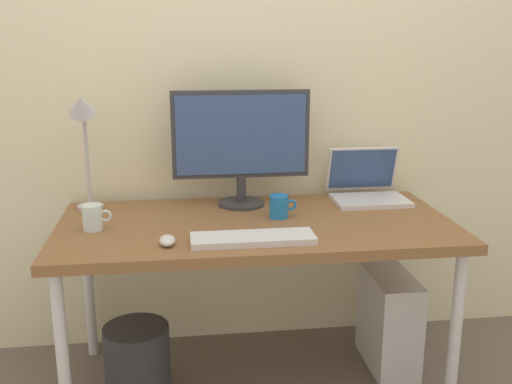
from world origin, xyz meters
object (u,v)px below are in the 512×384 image
Objects in this scene: laptop at (367,187)px; keyboard at (253,239)px; wastebasket at (138,361)px; desk at (256,235)px; mouse at (167,240)px; computer_tower at (389,320)px; monitor at (241,141)px; coffee_mug at (279,206)px; glass_cup at (93,217)px; desk_lamp at (83,124)px.

laptop is 0.73× the size of keyboard.
keyboard reaches higher than wastebasket.
mouse is (-0.34, -0.23, 0.07)m from desk.
wastebasket is at bearing -174.84° from computer_tower.
keyboard is 0.74m from wastebasket.
coffee_mug is at bearing -56.60° from monitor.
computer_tower is (0.62, -0.19, -0.77)m from monitor.
laptop is 1.18m from glass_cup.
glass_cup is (-1.15, -0.28, -0.01)m from laptop.
wastebasket is at bearing -147.56° from monitor.
keyboard is at bearing -37.21° from desk_lamp.
computer_tower is 1.40× the size of wastebasket.
mouse is at bearing -163.18° from computer_tower.
desk_lamp is 4.65× the size of glass_cup.
laptop reaches higher than keyboard.
desk is 17.12× the size of mouse.
keyboard is 4.05× the size of glass_cup.
monitor is 5.32× the size of glass_cup.
wastebasket is (-0.44, 0.19, -0.56)m from keyboard.
laptop reaches higher than computer_tower.
mouse is at bearing 179.15° from keyboard.
wastebasket is (-1.01, -0.31, -0.61)m from laptop.
coffee_mug reaches higher than wastebasket.
monitor is 0.61m from laptop.
keyboard is (-0.01, -0.48, -0.27)m from monitor.
monitor is 1.81× the size of laptop.
glass_cup is (-0.28, 0.21, 0.03)m from mouse.
glass_cup is (-0.58, 0.21, 0.04)m from keyboard.
laptop is at bearing 106.01° from computer_tower.
desk is 0.69m from wastebasket.
wastebasket is (0.14, -0.02, -0.60)m from glass_cup.
computer_tower is (1.21, 0.08, -0.54)m from glass_cup.
coffee_mug is at bearing 22.87° from desk.
desk is at bearing -153.78° from laptop.
keyboard is at bearing -20.06° from glass_cup.
desk is at bearing 2.15° from glass_cup.
desk_lamp is at bearing 165.37° from coffee_mug.
mouse is at bearing -52.55° from wastebasket.
mouse is 0.30× the size of wastebasket.
monitor is 0.55m from keyboard.
desk_lamp reaches higher than keyboard.
glass_cup reaches higher than mouse.
wastebasket is at bearing 127.45° from mouse.
desk_lamp reaches higher than coffee_mug.
keyboard is 4.89× the size of mouse.
desk_lamp is 1.53m from computer_tower.
mouse is 0.35m from glass_cup.
desk is 0.15m from coffee_mug.
coffee_mug is (0.14, 0.28, 0.03)m from keyboard.
glass_cup is 0.62m from wastebasket.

